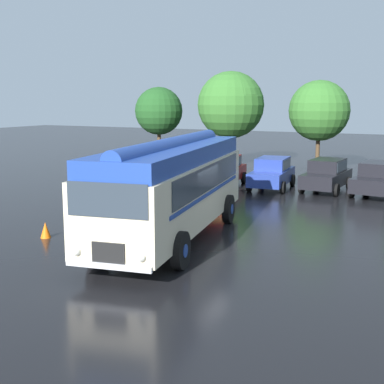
{
  "coord_description": "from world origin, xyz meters",
  "views": [
    {
      "loc": [
        8.16,
        -15.87,
        4.76
      ],
      "look_at": [
        -0.45,
        1.29,
        1.4
      ],
      "focal_mm": 50.0,
      "sensor_mm": 36.0,
      "label": 1
    }
  ],
  "objects_px": {
    "car_near_left": "(223,171)",
    "traffic_cone": "(45,230)",
    "car_mid_left": "(272,173)",
    "car_mid_right": "(327,175)",
    "car_far_right": "(378,179)",
    "vintage_bus": "(172,185)"
  },
  "relations": [
    {
      "from": "car_mid_right",
      "to": "car_far_right",
      "type": "relative_size",
      "value": 0.98
    },
    {
      "from": "car_mid_right",
      "to": "vintage_bus",
      "type": "bearing_deg",
      "value": -101.81
    },
    {
      "from": "car_mid_left",
      "to": "traffic_cone",
      "type": "relative_size",
      "value": 7.89
    },
    {
      "from": "car_near_left",
      "to": "car_mid_right",
      "type": "distance_m",
      "value": 5.56
    },
    {
      "from": "car_mid_right",
      "to": "traffic_cone",
      "type": "bearing_deg",
      "value": -115.1
    },
    {
      "from": "vintage_bus",
      "to": "car_far_right",
      "type": "height_order",
      "value": "vintage_bus"
    },
    {
      "from": "car_near_left",
      "to": "car_far_right",
      "type": "distance_m",
      "value": 8.1
    },
    {
      "from": "car_mid_right",
      "to": "traffic_cone",
      "type": "relative_size",
      "value": 7.77
    },
    {
      "from": "car_near_left",
      "to": "traffic_cone",
      "type": "height_order",
      "value": "car_near_left"
    },
    {
      "from": "vintage_bus",
      "to": "car_near_left",
      "type": "xyz_separation_m",
      "value": [
        -2.96,
        11.23,
        -1.05
      ]
    },
    {
      "from": "car_near_left",
      "to": "car_mid_left",
      "type": "distance_m",
      "value": 2.74
    },
    {
      "from": "car_near_left",
      "to": "car_mid_left",
      "type": "height_order",
      "value": "same"
    },
    {
      "from": "car_mid_right",
      "to": "car_near_left",
      "type": "bearing_deg",
      "value": -170.95
    },
    {
      "from": "car_near_left",
      "to": "traffic_cone",
      "type": "bearing_deg",
      "value": -94.55
    },
    {
      "from": "traffic_cone",
      "to": "vintage_bus",
      "type": "bearing_deg",
      "value": 24.76
    },
    {
      "from": "car_near_left",
      "to": "car_mid_left",
      "type": "bearing_deg",
      "value": 6.36
    },
    {
      "from": "vintage_bus",
      "to": "car_mid_right",
      "type": "xyz_separation_m",
      "value": [
        2.53,
        12.1,
        -1.05
      ]
    },
    {
      "from": "car_near_left",
      "to": "car_far_right",
      "type": "relative_size",
      "value": 1.01
    },
    {
      "from": "car_mid_right",
      "to": "traffic_cone",
      "type": "distance_m",
      "value": 15.41
    },
    {
      "from": "car_far_right",
      "to": "traffic_cone",
      "type": "height_order",
      "value": "car_far_right"
    },
    {
      "from": "car_near_left",
      "to": "car_mid_left",
      "type": "xyz_separation_m",
      "value": [
        2.72,
        0.3,
        0.0
      ]
    },
    {
      "from": "vintage_bus",
      "to": "car_near_left",
      "type": "height_order",
      "value": "vintage_bus"
    }
  ]
}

